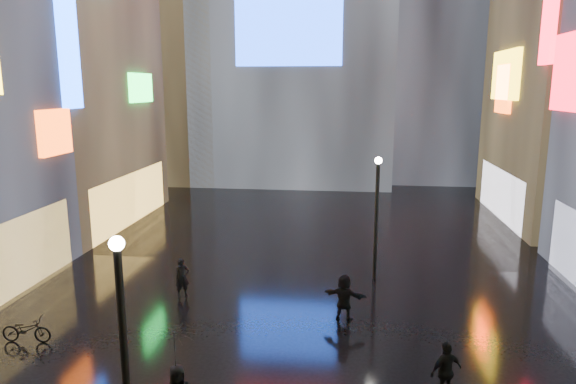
% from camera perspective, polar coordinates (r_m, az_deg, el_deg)
% --- Properties ---
extents(ground, '(140.00, 140.00, 0.00)m').
position_cam_1_polar(ground, '(23.77, 2.35, -7.99)').
color(ground, black).
rests_on(ground, ground).
extents(building_left_far, '(10.28, 12.00, 22.00)m').
position_cam_1_polar(building_left_far, '(33.56, -26.01, 15.63)').
color(building_left_far, black).
rests_on(building_left_far, ground).
extents(tower_flank_left, '(10.00, 10.00, 26.00)m').
position_cam_1_polar(tower_flank_left, '(47.31, -13.16, 17.41)').
color(tower_flank_left, black).
rests_on(tower_flank_left, ground).
extents(lamp_near, '(0.30, 0.30, 5.20)m').
position_cam_1_polar(lamp_near, '(11.07, -17.79, -15.95)').
color(lamp_near, black).
rests_on(lamp_near, ground).
extents(lamp_far, '(0.30, 0.30, 5.20)m').
position_cam_1_polar(lamp_far, '(21.45, 9.82, -2.11)').
color(lamp_far, black).
rests_on(lamp_far, ground).
extents(pedestrian_3, '(1.01, 0.80, 1.60)m').
position_cam_1_polar(pedestrian_3, '(14.54, 17.15, -18.47)').
color(pedestrian_3, black).
rests_on(pedestrian_3, ground).
extents(pedestrian_5, '(1.59, 0.83, 1.64)m').
position_cam_1_polar(pedestrian_5, '(18.21, 6.26, -11.57)').
color(pedestrian_5, black).
rests_on(pedestrian_5, ground).
extents(pedestrian_6, '(0.66, 0.62, 1.52)m').
position_cam_1_polar(pedestrian_6, '(20.41, -11.68, -9.33)').
color(pedestrian_6, black).
rests_on(pedestrian_6, ground).
extents(umbrella_2, '(1.35, 1.36, 0.91)m').
position_cam_1_polar(umbrella_2, '(12.73, -12.40, -16.57)').
color(umbrella_2, black).
rests_on(umbrella_2, pedestrian_4).
extents(bicycle, '(1.62, 0.64, 0.84)m').
position_cam_1_polar(bicycle, '(18.76, -27.07, -13.47)').
color(bicycle, black).
rests_on(bicycle, ground).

